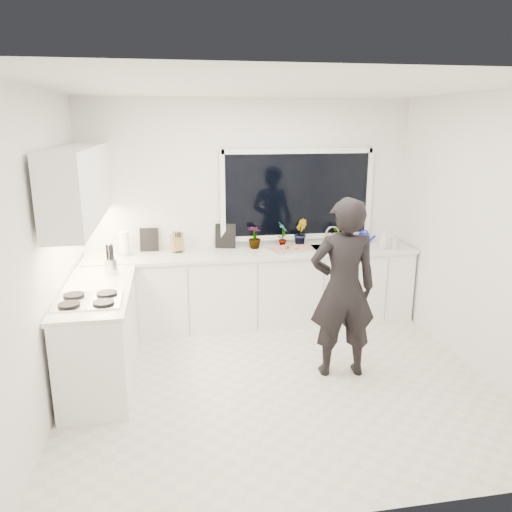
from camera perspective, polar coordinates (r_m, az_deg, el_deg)
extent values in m
cube|color=beige|center=(4.99, 2.57, -14.11)|extent=(4.00, 3.50, 0.02)
cube|color=white|center=(6.17, -0.81, 5.10)|extent=(4.00, 0.02, 2.70)
cube|color=white|center=(4.50, -23.06, 0.09)|extent=(0.02, 3.50, 2.70)
cube|color=white|center=(5.29, 24.54, 2.03)|extent=(0.02, 3.50, 2.70)
cube|color=white|center=(4.36, 3.01, 18.86)|extent=(4.00, 3.50, 0.02)
cube|color=black|center=(6.23, 4.73, 7.00)|extent=(1.80, 0.02, 1.00)
cube|color=white|center=(6.11, -0.31, -3.84)|extent=(3.92, 0.58, 0.88)
cube|color=white|center=(5.05, -17.34, -8.73)|extent=(0.58, 1.60, 0.88)
cube|color=silver|center=(5.96, -0.30, 0.31)|extent=(3.94, 0.62, 0.04)
cube|color=silver|center=(4.89, -17.76, -3.78)|extent=(0.62, 1.60, 0.04)
cube|color=white|center=(5.05, -19.48, 7.74)|extent=(0.34, 2.10, 0.70)
cube|color=silver|center=(6.24, 9.24, 0.49)|extent=(0.58, 0.42, 0.14)
cylinder|color=silver|center=(6.38, 8.72, 2.32)|extent=(0.03, 0.03, 0.22)
cube|color=black|center=(4.56, -18.60, -4.78)|extent=(0.56, 0.48, 0.03)
imported|color=black|center=(4.84, 9.91, -3.69)|extent=(0.68, 0.48, 1.76)
cube|color=#B2B2B6|center=(6.03, 3.99, 0.77)|extent=(0.55, 0.46, 0.03)
cube|color=#B31A17|center=(6.02, 3.99, 0.93)|extent=(0.50, 0.41, 0.01)
cylinder|color=#1217AE|center=(6.50, 12.21, 1.97)|extent=(0.17, 0.17, 0.13)
cylinder|color=white|center=(5.98, -14.83, 1.32)|extent=(0.14, 0.14, 0.26)
cube|color=#9E7B49|center=(6.00, -8.98, 1.49)|extent=(0.16, 0.14, 0.22)
cylinder|color=#B0B0B5|center=(5.28, -16.26, -1.16)|extent=(0.14, 0.14, 0.16)
cube|color=black|center=(6.09, -12.11, 1.84)|extent=(0.22, 0.04, 0.28)
cube|color=black|center=(6.12, -3.51, 2.31)|extent=(0.25, 0.08, 0.30)
imported|color=#26662D|center=(6.09, -0.15, 2.18)|extent=(0.21, 0.21, 0.28)
imported|color=#26662D|center=(6.16, 3.06, 2.46)|extent=(0.17, 0.20, 0.31)
imported|color=#26662D|center=(6.21, 5.05, 2.65)|extent=(0.18, 0.21, 0.34)
imported|color=#26662D|center=(6.37, 9.85, 2.68)|extent=(0.32, 0.29, 0.31)
imported|color=#D8BF66|center=(6.25, 14.41, 2.11)|extent=(0.14, 0.14, 0.30)
imported|color=#D8BF66|center=(6.33, 15.61, 1.66)|extent=(0.12, 0.12, 0.19)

